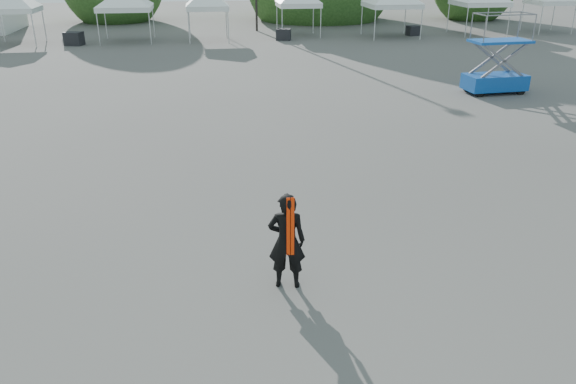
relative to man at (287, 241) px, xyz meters
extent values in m
plane|color=#474442|center=(-0.14, 2.17, -0.87)|extent=(120.00, 120.00, 0.00)
cylinder|color=#382314|center=(-8.14, 42.17, 0.26)|extent=(0.36, 0.36, 2.27)
cylinder|color=#382314|center=(8.86, 41.17, 0.53)|extent=(0.36, 0.36, 2.80)
cylinder|color=#382314|center=(21.86, 39.17, 0.18)|extent=(0.36, 0.36, 2.10)
cylinder|color=silver|center=(-11.24, 28.69, 0.13)|extent=(0.06, 0.06, 2.00)
cylinder|color=silver|center=(-13.83, 31.28, 0.13)|extent=(0.06, 0.06, 2.00)
cylinder|color=silver|center=(-11.24, 31.28, 0.13)|extent=(0.06, 0.06, 2.00)
cube|color=white|center=(-12.54, 29.98, 1.21)|extent=(2.79, 2.79, 0.30)
cylinder|color=silver|center=(-7.44, 28.54, 0.13)|extent=(0.06, 0.06, 2.00)
cylinder|color=silver|center=(-4.33, 28.54, 0.13)|extent=(0.06, 0.06, 2.00)
cylinder|color=silver|center=(-7.44, 31.65, 0.13)|extent=(0.06, 0.06, 2.00)
cylinder|color=silver|center=(-4.33, 31.65, 0.13)|extent=(0.06, 0.06, 2.00)
cube|color=white|center=(-5.89, 30.09, 1.21)|extent=(3.31, 3.31, 0.30)
cylinder|color=silver|center=(-1.95, 28.48, 0.13)|extent=(0.06, 0.06, 2.00)
cylinder|color=silver|center=(0.50, 28.48, 0.13)|extent=(0.06, 0.06, 2.00)
cylinder|color=silver|center=(-1.95, 30.93, 0.13)|extent=(0.06, 0.06, 2.00)
cylinder|color=silver|center=(0.50, 30.93, 0.13)|extent=(0.06, 0.06, 2.00)
cube|color=white|center=(-0.73, 29.71, 1.21)|extent=(2.65, 2.65, 0.30)
cylinder|color=silver|center=(4.11, 29.72, 0.13)|extent=(0.06, 0.06, 2.00)
cylinder|color=silver|center=(6.70, 29.72, 0.13)|extent=(0.06, 0.06, 2.00)
cylinder|color=silver|center=(4.11, 32.32, 0.13)|extent=(0.06, 0.06, 2.00)
cylinder|color=silver|center=(6.70, 32.32, 0.13)|extent=(0.06, 0.06, 2.00)
cube|color=white|center=(5.41, 31.02, 1.21)|extent=(2.80, 2.80, 0.30)
cylinder|color=silver|center=(9.94, 28.07, 0.13)|extent=(0.06, 0.06, 2.00)
cylinder|color=silver|center=(13.09, 28.07, 0.13)|extent=(0.06, 0.06, 2.00)
cylinder|color=silver|center=(9.94, 31.22, 0.13)|extent=(0.06, 0.06, 2.00)
cylinder|color=silver|center=(13.09, 31.22, 0.13)|extent=(0.06, 0.06, 2.00)
cube|color=white|center=(11.52, 29.64, 1.21)|extent=(3.35, 3.35, 0.30)
cylinder|color=silver|center=(16.51, 28.67, 0.13)|extent=(0.06, 0.06, 2.00)
cylinder|color=silver|center=(19.56, 28.67, 0.13)|extent=(0.06, 0.06, 2.00)
cylinder|color=silver|center=(16.51, 31.72, 0.13)|extent=(0.06, 0.06, 2.00)
cylinder|color=silver|center=(19.56, 31.72, 0.13)|extent=(0.06, 0.06, 2.00)
cube|color=white|center=(18.03, 30.19, 1.21)|extent=(3.24, 3.24, 0.30)
cylinder|color=silver|center=(22.16, 29.08, 0.13)|extent=(0.06, 0.06, 2.00)
cylinder|color=silver|center=(24.64, 29.08, 0.13)|extent=(0.06, 0.06, 2.00)
cylinder|color=silver|center=(22.16, 31.56, 0.13)|extent=(0.06, 0.06, 2.00)
cylinder|color=silver|center=(24.64, 31.56, 0.13)|extent=(0.06, 0.06, 2.00)
cube|color=white|center=(23.40, 30.32, 1.21)|extent=(2.68, 2.68, 0.30)
imported|color=black|center=(0.00, 0.00, 0.00)|extent=(0.70, 0.52, 1.74)
cube|color=#FF3005|center=(0.00, -0.17, 0.35)|extent=(0.14, 0.02, 1.05)
cube|color=navy|center=(10.57, 13.09, -0.42)|extent=(2.52, 1.39, 0.61)
cube|color=navy|center=(10.57, 13.09, 1.21)|extent=(2.42, 1.33, 0.10)
cylinder|color=black|center=(9.69, 12.52, -0.69)|extent=(0.38, 0.18, 0.37)
cylinder|color=black|center=(11.52, 12.65, -0.69)|extent=(0.38, 0.18, 0.37)
cylinder|color=black|center=(9.62, 13.54, -0.69)|extent=(0.38, 0.18, 0.37)
cylinder|color=black|center=(11.45, 13.67, -0.69)|extent=(0.38, 0.18, 0.37)
cube|color=black|center=(-9.05, 29.02, -0.47)|extent=(1.22, 1.06, 0.80)
cube|color=black|center=(4.13, 29.25, -0.51)|extent=(1.08, 0.94, 0.72)
cube|color=black|center=(13.36, 30.15, -0.55)|extent=(0.97, 0.83, 0.66)
camera|label=1|loc=(-1.23, -8.28, 4.49)|focal=35.00mm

